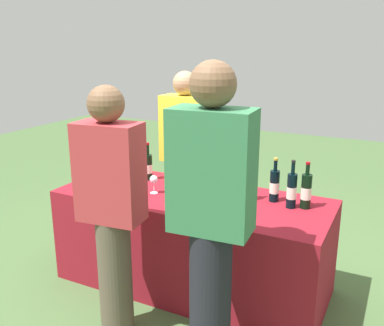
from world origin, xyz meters
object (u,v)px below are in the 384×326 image
object	(u,v)px
wine_glass_2	(218,199)
guest_1	(211,215)
guest_0	(112,207)
wine_bottle_5	(292,190)
wine_bottle_1	(148,167)
wine_bottle_2	(229,181)
wine_bottle_6	(306,191)
server_pouring	(185,154)
wine_bottle_3	(246,185)
wine_glass_3	(239,195)
ice_bucket	(110,171)
wine_bottle_4	(274,186)
wine_glass_1	(200,190)
wine_glass_0	(154,180)
wine_bottle_0	(118,160)

from	to	relation	value
wine_glass_2	guest_1	bearing A→B (deg)	-70.50
guest_0	wine_bottle_5	bearing A→B (deg)	36.89
wine_bottle_1	wine_bottle_2	bearing A→B (deg)	-7.07
guest_1	wine_bottle_6	bearing A→B (deg)	66.51
wine_bottle_1	wine_bottle_5	size ratio (longest dim) A/B	0.92
wine_bottle_1	wine_bottle_5	xyz separation A→B (m)	(1.20, -0.09, 0.01)
server_pouring	wine_bottle_3	bearing A→B (deg)	145.89
guest_0	wine_glass_2	bearing A→B (deg)	40.99
wine_glass_3	ice_bucket	xyz separation A→B (m)	(-1.15, 0.10, -0.01)
wine_bottle_4	wine_glass_2	xyz separation A→B (m)	(-0.27, -0.38, -0.02)
wine_bottle_1	wine_glass_1	size ratio (longest dim) A/B	2.13
wine_bottle_4	wine_bottle_6	bearing A→B (deg)	-7.59
guest_1	guest_0	bearing A→B (deg)	174.58
wine_bottle_1	wine_glass_0	size ratio (longest dim) A/B	2.24
wine_glass_1	guest_0	bearing A→B (deg)	-116.73
wine_bottle_4	ice_bucket	size ratio (longest dim) A/B	1.71
wine_glass_1	wine_glass_3	world-z (taller)	wine_glass_1
wine_bottle_4	server_pouring	xyz separation A→B (m)	(-0.97, 0.50, 0.00)
wine_bottle_5	ice_bucket	size ratio (longest dim) A/B	1.80
wine_bottle_0	wine_bottle_4	bearing A→B (deg)	-1.64
wine_bottle_4	wine_glass_0	bearing A→B (deg)	-164.12
wine_bottle_4	guest_1	size ratio (longest dim) A/B	0.18
wine_bottle_5	server_pouring	distance (m)	1.24
wine_bottle_0	guest_1	bearing A→B (deg)	-36.15
wine_bottle_1	wine_glass_2	bearing A→B (deg)	-26.65
wine_bottle_0	ice_bucket	distance (m)	0.21
wine_bottle_6	wine_bottle_3	bearing A→B (deg)	-173.45
wine_bottle_3	wine_bottle_4	size ratio (longest dim) A/B	1.01
wine_bottle_6	wine_bottle_1	bearing A→B (deg)	177.74
wine_bottle_4	wine_glass_3	xyz separation A→B (m)	(-0.17, -0.25, -0.02)
wine_bottle_5	wine_glass_3	bearing A→B (deg)	-148.55
wine_bottle_1	wine_glass_1	world-z (taller)	wine_bottle_1
wine_bottle_5	wine_bottle_4	bearing A→B (deg)	154.22
wine_bottle_4	wine_glass_1	bearing A→B (deg)	-146.18
wine_glass_2	ice_bucket	xyz separation A→B (m)	(-1.05, 0.22, -0.01)
wine_bottle_6	wine_glass_3	distance (m)	0.45
wine_bottle_4	guest_0	distance (m)	1.16
wine_glass_1	wine_glass_3	bearing A→B (deg)	8.49
wine_bottle_4	wine_bottle_5	distance (m)	0.15
wine_bottle_0	wine_bottle_6	bearing A→B (deg)	-2.49
wine_bottle_3	wine_glass_1	world-z (taller)	wine_bottle_3
wine_bottle_0	wine_bottle_5	bearing A→B (deg)	-4.02
wine_glass_0	wine_glass_2	distance (m)	0.60
guest_0	guest_1	xyz separation A→B (m)	(0.66, -0.01, 0.08)
wine_glass_3	guest_1	size ratio (longest dim) A/B	0.08
wine_bottle_2	wine_glass_2	bearing A→B (deg)	-81.38
wine_glass_2	server_pouring	world-z (taller)	server_pouring
wine_glass_0	guest_1	size ratio (longest dim) A/B	0.08
wine_glass_0	wine_glass_2	world-z (taller)	wine_glass_0
wine_bottle_1	wine_bottle_2	size ratio (longest dim) A/B	0.93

